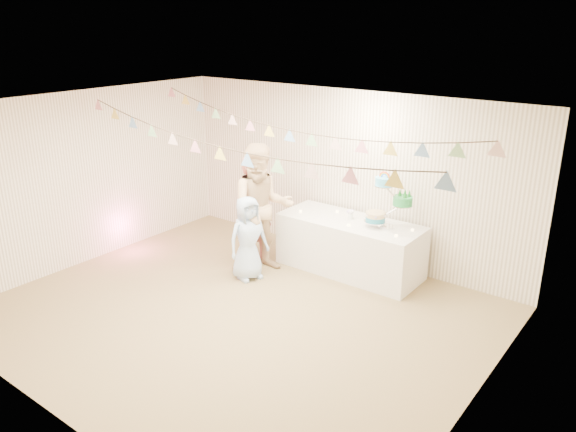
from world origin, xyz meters
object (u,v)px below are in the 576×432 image
Objects in this scene: person_adult_b at (262,209)px; person_child at (248,238)px; table at (350,246)px; person_adult_a at (254,210)px; cake_stand at (388,205)px.

person_child is (0.03, -0.35, -0.34)m from person_adult_b.
table is at bearing -24.27° from person_child.
table is at bearing -45.43° from person_adult_a.
cake_stand is 0.61× the size of person_child.
cake_stand is 2.02m from person_child.
person_child is at bearing -133.23° from table.
table is 1.11× the size of person_adult_b.
table is 1.52m from person_child.
table is at bearing -13.28° from person_adult_b.
person_adult_b is (-1.61, -0.80, -0.17)m from cake_stand.
cake_stand is 1.80m from person_adult_b.
person_adult_a reaches higher than table.
person_adult_b is (-1.06, -0.75, 0.56)m from table.
person_child is at bearing -126.75° from person_adult_a.
person_adult_b is (0.29, -0.17, 0.13)m from person_adult_a.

